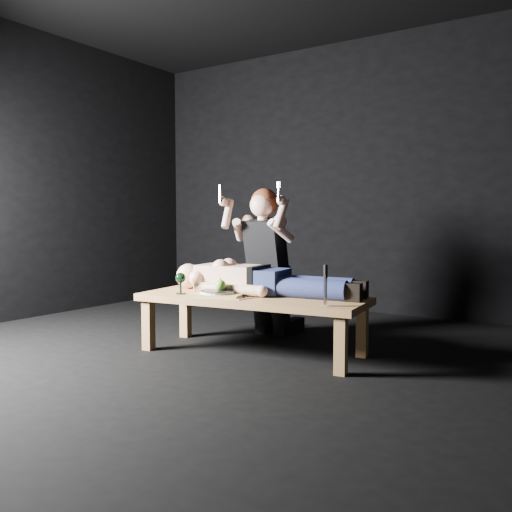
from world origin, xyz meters
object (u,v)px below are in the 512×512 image
at_px(kneeling_woman, 270,260).
at_px(carving_knife, 325,285).
at_px(table, 252,324).
at_px(lying_man, 266,277).
at_px(serving_tray, 217,295).
at_px(goblet, 181,283).

distance_m(kneeling_woman, carving_knife, 1.22).
height_order(table, kneeling_woman, kneeling_woman).
height_order(lying_man, serving_tray, lying_man).
bearing_deg(table, carving_knife, -19.49).
relative_size(kneeling_woman, serving_tray, 3.45).
xyz_separation_m(kneeling_woman, serving_tray, (0.04, -0.82, -0.21)).
bearing_deg(carving_knife, kneeling_woman, 132.59).
relative_size(serving_tray, goblet, 2.30).
distance_m(table, kneeling_woman, 0.81).
bearing_deg(lying_man, table, -113.18).
bearing_deg(carving_knife, goblet, 177.41).
xyz_separation_m(lying_man, goblet, (-0.55, -0.38, -0.05)).
bearing_deg(kneeling_woman, serving_tray, -87.49).
height_order(serving_tray, carving_knife, carving_knife).
distance_m(lying_man, serving_tray, 0.41).
distance_m(kneeling_woman, serving_tray, 0.84).
bearing_deg(table, lying_man, 66.82).
bearing_deg(serving_tray, lying_man, 53.59).
distance_m(table, carving_knife, 0.80).
xyz_separation_m(table, kneeling_woman, (-0.23, 0.63, 0.44)).
bearing_deg(table, goblet, -161.18).
distance_m(table, serving_tray, 0.36).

